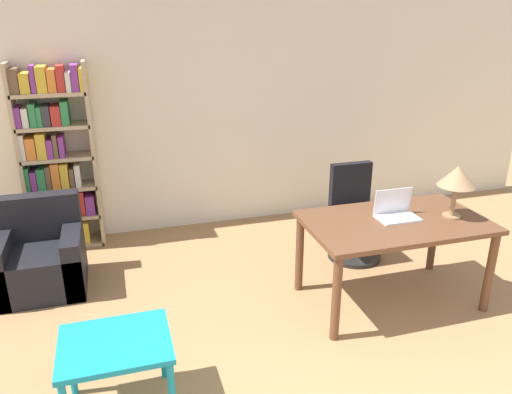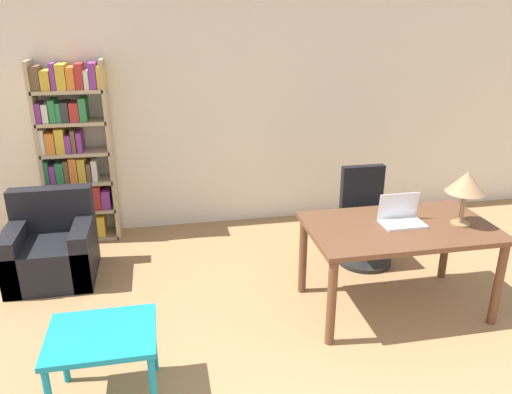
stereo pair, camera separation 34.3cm
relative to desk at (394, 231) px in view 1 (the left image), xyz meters
The scene contains 8 objects.
wall_back 2.40m from the desk, 113.94° to the left, with size 8.00×0.06×2.70m.
desk is the anchor object (origin of this frame).
laptop 0.16m from the desk, 62.50° to the left, with size 0.34×0.22×0.23m.
table_lamp 0.66m from the desk, ahead, with size 0.30×0.30×0.44m.
office_chair 0.88m from the desk, 84.56° to the left, with size 0.53×0.53×0.94m.
side_table_blue 2.37m from the desk, 163.72° to the right, with size 0.66×0.54×0.51m.
armchair 3.10m from the desk, 159.52° to the left, with size 0.75×0.70×0.80m.
bookshelf 3.33m from the desk, 144.98° to the left, with size 0.72×0.28×1.90m.
Camera 1 is at (-1.22, -0.82, 2.37)m, focal length 35.00 mm.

